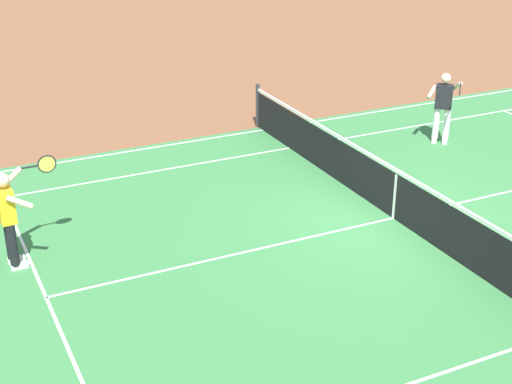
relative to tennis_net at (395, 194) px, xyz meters
name	(u,v)px	position (x,y,z in m)	size (l,w,h in m)	color
ground_plane	(393,218)	(0.00, 0.00, -0.49)	(60.00, 60.00, 0.00)	brown
court_slab	(393,218)	(0.00, 0.00, -0.49)	(24.20, 11.40, 0.00)	#387A42
court_line_markings	(393,218)	(0.00, 0.00, -0.49)	(23.85, 11.05, 0.01)	white
tennis_net	(395,194)	(0.00, 0.00, 0.00)	(0.10, 11.70, 1.08)	#2D2D33
tennis_player_near	(9,214)	(6.63, -1.23, 0.44)	(1.05, 0.78, 1.70)	black
tennis_player_far	(444,104)	(-3.37, -2.93, 0.44)	(0.75, 1.15, 1.70)	white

